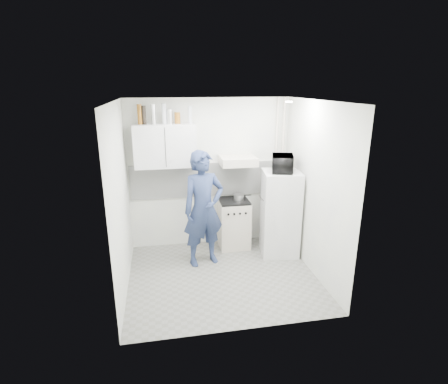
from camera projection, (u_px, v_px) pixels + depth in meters
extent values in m
plane|color=slate|center=(222.00, 276.00, 5.35)|extent=(2.80, 2.80, 0.00)
plane|color=white|center=(222.00, 101.00, 4.57)|extent=(2.80, 2.80, 0.00)
plane|color=silver|center=(210.00, 174.00, 6.13)|extent=(2.80, 0.00, 2.80)
plane|color=silver|center=(120.00, 201.00, 4.71)|extent=(0.00, 2.60, 2.60)
plane|color=silver|center=(314.00, 190.00, 5.21)|extent=(0.00, 2.60, 2.60)
imported|color=navy|center=(204.00, 209.00, 5.49)|extent=(0.77, 0.61, 1.86)
cube|color=beige|center=(234.00, 224.00, 6.23)|extent=(0.53, 0.53, 0.84)
cube|color=white|center=(280.00, 213.00, 5.89)|extent=(0.68, 0.68, 1.45)
cube|color=black|center=(234.00, 201.00, 6.10)|extent=(0.51, 0.51, 0.03)
cylinder|color=silver|center=(239.00, 197.00, 6.07)|extent=(0.18, 0.18, 0.10)
imported|color=black|center=(283.00, 163.00, 5.63)|extent=(0.56, 0.46, 0.27)
cylinder|color=brown|center=(140.00, 114.00, 5.46)|extent=(0.07, 0.07, 0.31)
cylinder|color=black|center=(144.00, 115.00, 5.48)|extent=(0.07, 0.07, 0.29)
cylinder|color=silver|center=(153.00, 114.00, 5.50)|extent=(0.07, 0.07, 0.31)
cylinder|color=#B2B7BC|center=(164.00, 114.00, 5.53)|extent=(0.07, 0.07, 0.32)
cylinder|color=silver|center=(169.00, 117.00, 5.55)|extent=(0.09, 0.09, 0.23)
cylinder|color=brown|center=(177.00, 118.00, 5.58)|extent=(0.10, 0.10, 0.18)
cylinder|color=#B2B7BC|center=(190.00, 115.00, 5.60)|extent=(0.07, 0.07, 0.27)
cube|color=white|center=(165.00, 146.00, 5.68)|extent=(1.00, 0.35, 0.70)
cube|color=beige|center=(238.00, 161.00, 5.90)|extent=(0.60, 0.50, 0.14)
cube|color=white|center=(210.00, 180.00, 6.15)|extent=(2.74, 0.03, 0.60)
cylinder|color=beige|center=(282.00, 172.00, 6.29)|extent=(0.05, 0.05, 2.60)
cylinder|color=beige|center=(275.00, 172.00, 6.27)|extent=(0.04, 0.04, 2.60)
cylinder|color=white|center=(289.00, 102.00, 4.95)|extent=(0.10, 0.10, 0.02)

